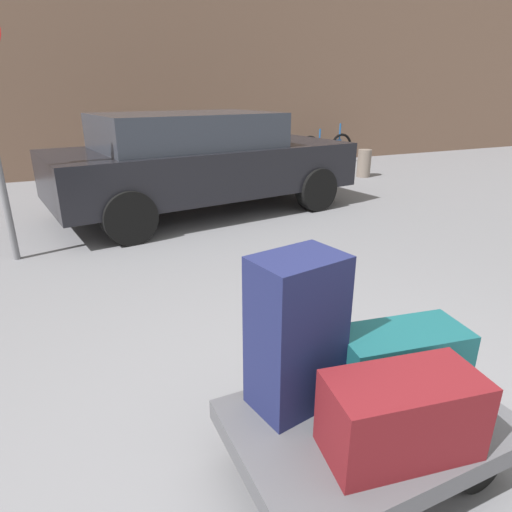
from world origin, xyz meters
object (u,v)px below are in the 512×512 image
at_px(duffel_bag_maroon_center, 402,415).
at_px(suitcase_navy_rear_left, 296,333).
at_px(parked_car, 200,161).
at_px(bollard_kerb_near, 247,173).
at_px(bicycle_leaning, 325,149).
at_px(bollard_kerb_far, 364,163).
at_px(duffel_bag_teal_stacked_top, 400,359).
at_px(bollard_kerb_mid, 316,167).
at_px(luggage_cart, 367,429).

xyz_separation_m(duffel_bag_maroon_center, suitcase_navy_rear_left, (-0.23, 0.43, 0.19)).
distance_m(parked_car, bollard_kerb_near, 1.92).
height_order(bicycle_leaning, bollard_kerb_far, bicycle_leaning).
bearing_deg(suitcase_navy_rear_left, duffel_bag_teal_stacked_top, -22.97).
xyz_separation_m(duffel_bag_maroon_center, bollard_kerb_mid, (3.65, 6.41, -0.23)).
height_order(luggage_cart, bollard_kerb_far, bollard_kerb_far).
bearing_deg(bollard_kerb_near, duffel_bag_teal_stacked_top, -107.01).
xyz_separation_m(luggage_cart, duffel_bag_teal_stacked_top, (0.27, 0.12, 0.22)).
distance_m(duffel_bag_maroon_center, bollard_kerb_mid, 7.38).
distance_m(duffel_bag_teal_stacked_top, duffel_bag_maroon_center, 0.42).
bearing_deg(bollard_kerb_near, duffel_bag_maroon_center, -108.52).
bearing_deg(bollard_kerb_mid, suitcase_navy_rear_left, -122.99).
bearing_deg(duffel_bag_maroon_center, bollard_kerb_near, 80.98).
bearing_deg(bicycle_leaning, parked_car, -143.74).
bearing_deg(bollard_kerb_mid, bollard_kerb_near, 180.00).
xyz_separation_m(duffel_bag_teal_stacked_top, bollard_kerb_far, (4.54, 6.09, -0.21)).
distance_m(duffel_bag_maroon_center, parked_car, 5.17).
bearing_deg(bollard_kerb_near, parked_car, -134.82).
bearing_deg(bollard_kerb_mid, luggage_cart, -120.30).
xyz_separation_m(suitcase_navy_rear_left, bicycle_leaning, (5.23, 7.71, -0.33)).
height_order(bollard_kerb_near, bollard_kerb_far, same).
relative_size(suitcase_navy_rear_left, parked_car, 0.16).
bearing_deg(suitcase_navy_rear_left, luggage_cart, -53.84).
distance_m(duffel_bag_maroon_center, suitcase_navy_rear_left, 0.53).
xyz_separation_m(duffel_bag_teal_stacked_top, bollard_kerb_near, (1.86, 6.09, -0.21)).
height_order(duffel_bag_teal_stacked_top, bollard_kerb_mid, duffel_bag_teal_stacked_top).
bearing_deg(bollard_kerb_far, bollard_kerb_mid, 180.00).
xyz_separation_m(suitcase_navy_rear_left, bollard_kerb_near, (2.38, 5.98, -0.42)).
height_order(duffel_bag_maroon_center, bollard_kerb_near, duffel_bag_maroon_center).
bearing_deg(duffel_bag_teal_stacked_top, duffel_bag_maroon_center, -122.61).
xyz_separation_m(duffel_bag_maroon_center, bollard_kerb_far, (4.82, 6.41, -0.23)).
distance_m(suitcase_navy_rear_left, bicycle_leaning, 9.32).
bearing_deg(bollard_kerb_far, luggage_cart, -127.73).
height_order(luggage_cart, duffel_bag_maroon_center, duffel_bag_maroon_center).
relative_size(duffel_bag_maroon_center, suitcase_navy_rear_left, 0.85).
height_order(duffel_bag_maroon_center, suitcase_navy_rear_left, suitcase_navy_rear_left).
bearing_deg(duffel_bag_teal_stacked_top, bollard_kerb_mid, 70.21).
relative_size(parked_car, bollard_kerb_near, 8.02).
bearing_deg(parked_car, bicycle_leaning, 36.26).
xyz_separation_m(luggage_cart, parked_car, (0.82, 4.90, 0.49)).
distance_m(luggage_cart, duffel_bag_maroon_center, 0.31).
relative_size(duffel_bag_teal_stacked_top, bollard_kerb_far, 1.09).
relative_size(duffel_bag_maroon_center, parked_car, 0.13).
bearing_deg(parked_car, duffel_bag_teal_stacked_top, -96.64).
distance_m(suitcase_navy_rear_left, bollard_kerb_near, 6.45).
xyz_separation_m(duffel_bag_teal_stacked_top, duffel_bag_maroon_center, (-0.28, -0.32, 0.02)).
bearing_deg(parked_car, bollard_kerb_mid, 25.12).
relative_size(duffel_bag_maroon_center, bollard_kerb_mid, 1.08).
bearing_deg(duffel_bag_teal_stacked_top, bollard_kerb_far, 62.42).
relative_size(luggage_cart, parked_car, 0.27).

